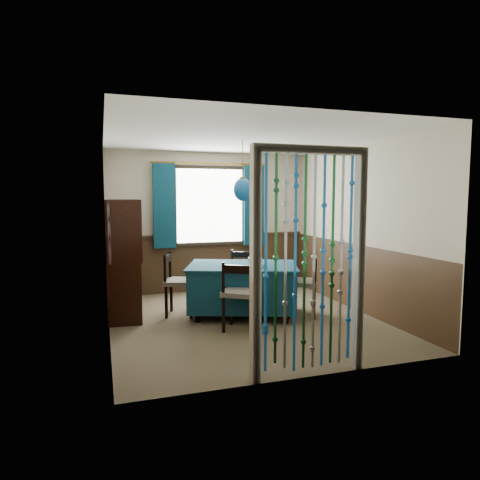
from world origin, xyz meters
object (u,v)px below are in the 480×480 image
object	(u,v)px
bowl_shelf	(129,235)
pendant_lamp	(243,189)
dining_table	(242,286)
chair_near	(241,294)
chair_right	(304,283)
vase_table	(255,258)
sideboard	(125,275)
vase_sideboard	(127,249)
chair_left	(178,282)
chair_far	(242,275)

from	to	relation	value
bowl_shelf	pendant_lamp	bearing A→B (deg)	-14.27
dining_table	chair_near	size ratio (longest dim) A/B	2.01
chair_right	vase_table	xyz separation A→B (m)	(-0.65, 0.24, 0.35)
sideboard	vase_sideboard	xyz separation A→B (m)	(0.06, 0.27, 0.34)
chair_right	vase_table	world-z (taller)	vase_table
vase_sideboard	pendant_lamp	bearing A→B (deg)	-28.70
chair_left	vase_table	bearing A→B (deg)	90.10
sideboard	bowl_shelf	world-z (taller)	sideboard
chair_far	sideboard	world-z (taller)	sideboard
chair_far	bowl_shelf	world-z (taller)	bowl_shelf
vase_sideboard	bowl_shelf	bearing A→B (deg)	-90.00
dining_table	chair_near	bearing A→B (deg)	-90.31
dining_table	pendant_lamp	size ratio (longest dim) A/B	2.12
chair_right	pendant_lamp	xyz separation A→B (m)	(-0.82, 0.31, 1.33)
pendant_lamp	vase_table	distance (m)	1.00
chair_far	bowl_shelf	xyz separation A→B (m)	(-1.77, -0.29, 0.72)
dining_table	chair_far	world-z (taller)	chair_far
dining_table	bowl_shelf	bearing A→B (deg)	-174.30
dining_table	chair_left	world-z (taller)	chair_left
vase_sideboard	chair_right	bearing A→B (deg)	-26.05
dining_table	chair_right	size ratio (longest dim) A/B	1.99
chair_left	vase_sideboard	xyz separation A→B (m)	(-0.67, 0.55, 0.45)
chair_far	pendant_lamp	bearing A→B (deg)	94.68
chair_left	bowl_shelf	world-z (taller)	bowl_shelf
chair_near	bowl_shelf	xyz separation A→B (m)	(-1.30, 1.06, 0.69)
chair_right	vase_sideboard	world-z (taller)	vase_sideboard
vase_table	bowl_shelf	xyz separation A→B (m)	(-1.72, 0.47, 0.34)
chair_right	sideboard	xyz separation A→B (m)	(-2.43, 0.89, 0.10)
dining_table	vase_sideboard	size ratio (longest dim) A/B	9.88
chair_far	chair_left	bearing A→B (deg)	41.62
vase_table	bowl_shelf	world-z (taller)	bowl_shelf
chair_left	dining_table	bearing A→B (deg)	90.95
vase_table	dining_table	bearing A→B (deg)	155.95
chair_left	bowl_shelf	xyz separation A→B (m)	(-0.67, 0.09, 0.69)
dining_table	chair_right	world-z (taller)	chair_right
pendant_lamp	vase_sideboard	bearing A→B (deg)	151.30
dining_table	sideboard	distance (m)	1.72
dining_table	chair_far	xyz separation A→B (m)	(0.22, 0.69, 0.02)
chair_left	chair_right	world-z (taller)	chair_right
chair_far	sideboard	distance (m)	1.84
dining_table	pendant_lamp	bearing A→B (deg)	154.98
sideboard	chair_right	bearing A→B (deg)	-15.94
sideboard	vase_table	xyz separation A→B (m)	(1.78, -0.66, 0.25)
dining_table	pendant_lamp	distance (m)	1.38
chair_left	vase_sideboard	world-z (taller)	vase_sideboard
chair_near	sideboard	size ratio (longest dim) A/B	0.54
chair_near	chair_left	world-z (taller)	chair_left
chair_far	dining_table	bearing A→B (deg)	94.68
dining_table	vase_sideboard	bearing A→B (deg)	171.27
chair_near	vase_sideboard	xyz separation A→B (m)	(-1.30, 1.52, 0.45)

